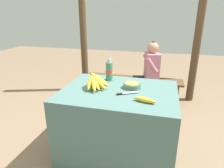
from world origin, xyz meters
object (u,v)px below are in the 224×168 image
Objects in this scene: serving_bowl at (132,85)px; banana_bunch_green at (109,73)px; seated_vendor at (149,69)px; loose_banana_front at (145,100)px; banana_bunch_ripe at (96,80)px; wooden_bench at (132,82)px; water_bottle at (109,71)px; support_post_far at (199,32)px; knife at (124,93)px; support_post_near at (83,30)px.

serving_bowl is 0.60× the size of banana_bunch_green.
banana_bunch_green is at bearing -18.45° from seated_vendor.
loose_banana_front is 1.59m from seated_vendor.
seated_vendor is at bearing 93.51° from loose_banana_front.
wooden_bench is (0.16, 1.40, -0.48)m from banana_bunch_ripe.
seated_vendor reaches higher than water_bottle.
support_post_far is (0.99, 0.30, 0.83)m from wooden_bench.
support_post_far is at bearing -169.00° from seated_vendor.
knife is at bearing -84.06° from wooden_bench.
serving_bowl is at bearing -30.34° from water_bottle.
loose_banana_front is 2.40m from support_post_near.
support_post_far is (1.42, 0.30, 0.69)m from banana_bunch_green.
banana_bunch_ripe is at bearing 57.78° from seated_vendor.
banana_bunch_green is (-0.58, 1.50, -0.27)m from knife.
knife is 1.63m from banana_bunch_green.
banana_bunch_ripe is 0.15× the size of support_post_near.
water_bottle is 1.24m from wooden_bench.
wooden_bench is at bearing 102.60° from loose_banana_front.
banana_bunch_ripe is at bearing -104.27° from water_bottle.
support_post_near reaches higher than loose_banana_front.
banana_bunch_ripe reaches higher than loose_banana_front.
water_bottle reaches higher than knife.
knife reaches higher than wooden_bench.
banana_bunch_ripe is at bearing -79.43° from banana_bunch_green.
water_bottle reaches higher than serving_bowl.
water_bottle is at bearing 75.73° from banana_bunch_ripe.
serving_bowl is 0.36m from loose_banana_front.
support_post_far is (1.09, 1.44, 0.32)m from water_bottle.
wooden_bench is 5.53× the size of banana_bunch_green.
water_bottle reaches higher than banana_bunch_green.
loose_banana_front is 0.25m from knife.
seated_vendor reaches higher than banana_bunch_ripe.
seated_vendor is 0.45× the size of support_post_far.
banana_bunch_ripe is 0.58m from loose_banana_front.
support_post_near is at bearing 91.62° from knife.
wooden_bench is at bearing -0.29° from banana_bunch_green.
banana_bunch_green is 0.13× the size of support_post_far.
seated_vendor reaches higher than banana_bunch_green.
water_bottle is at bearing 132.92° from loose_banana_front.
water_bottle is 0.17× the size of wooden_bench.
wooden_bench is (-0.16, 1.50, -0.40)m from knife.
water_bottle is 0.45m from knife.
knife is 2.18m from support_post_near.
loose_banana_front is 0.09× the size of support_post_near.
seated_vendor is 0.99m from support_post_far.
support_post_far is at bearing 17.04° from wooden_bench.
banana_bunch_ripe reaches higher than banana_bunch_green.
banana_bunch_ripe is 0.33× the size of seated_vendor.
water_bottle is 0.68m from loose_banana_front.
banana_bunch_ripe is at bearing 131.70° from knife.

